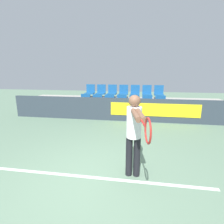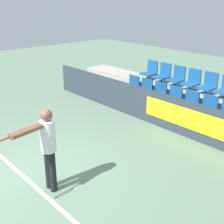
% 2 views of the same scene
% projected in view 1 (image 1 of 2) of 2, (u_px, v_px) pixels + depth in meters
% --- Properties ---
extents(ground_plane, '(30.00, 30.00, 0.00)m').
position_uv_depth(ground_plane, '(93.00, 183.00, 3.31)').
color(ground_plane, slate).
extents(court_baseline, '(4.55, 0.08, 0.01)m').
position_uv_depth(court_baseline, '(95.00, 178.00, 3.45)').
color(court_baseline, white).
rests_on(court_baseline, ground).
extents(barrier_wall, '(9.49, 0.14, 0.96)m').
position_uv_depth(barrier_wall, '(121.00, 109.00, 7.30)').
color(barrier_wall, '#2D3842').
rests_on(barrier_wall, ground).
extents(bleacher_tier_front, '(9.09, 0.88, 0.38)m').
position_uv_depth(bleacher_tier_front, '(121.00, 113.00, 7.88)').
color(bleacher_tier_front, '#ADA89E').
rests_on(bleacher_tier_front, ground).
extents(bleacher_tier_middle, '(9.09, 0.88, 0.76)m').
position_uv_depth(bleacher_tier_middle, '(123.00, 105.00, 8.68)').
color(bleacher_tier_middle, '#ADA89E').
rests_on(bleacher_tier_middle, ground).
extents(stadium_chair_0, '(0.44, 0.45, 0.62)m').
position_uv_depth(stadium_chair_0, '(85.00, 102.00, 8.16)').
color(stadium_chair_0, '#333333').
rests_on(stadium_chair_0, bleacher_tier_front).
extents(stadium_chair_1, '(0.44, 0.45, 0.62)m').
position_uv_depth(stadium_chair_1, '(97.00, 102.00, 8.07)').
color(stadium_chair_1, '#333333').
rests_on(stadium_chair_1, bleacher_tier_front).
extents(stadium_chair_2, '(0.44, 0.45, 0.62)m').
position_uv_depth(stadium_chair_2, '(109.00, 102.00, 7.98)').
color(stadium_chair_2, '#333333').
rests_on(stadium_chair_2, bleacher_tier_front).
extents(stadium_chair_3, '(0.44, 0.45, 0.62)m').
position_uv_depth(stadium_chair_3, '(121.00, 103.00, 7.89)').
color(stadium_chair_3, '#333333').
rests_on(stadium_chair_3, bleacher_tier_front).
extents(stadium_chair_4, '(0.44, 0.45, 0.62)m').
position_uv_depth(stadium_chair_4, '(134.00, 103.00, 7.81)').
color(stadium_chair_4, '#333333').
rests_on(stadium_chair_4, bleacher_tier_front).
extents(stadium_chair_5, '(0.44, 0.45, 0.62)m').
position_uv_depth(stadium_chair_5, '(147.00, 103.00, 7.72)').
color(stadium_chair_5, '#333333').
rests_on(stadium_chair_5, bleacher_tier_front).
extents(stadium_chair_6, '(0.44, 0.45, 0.62)m').
position_uv_depth(stadium_chair_6, '(160.00, 104.00, 7.63)').
color(stadium_chair_6, '#333333').
rests_on(stadium_chair_6, bleacher_tier_front).
extents(stadium_chair_7, '(0.44, 0.45, 0.62)m').
position_uv_depth(stadium_chair_7, '(90.00, 91.00, 8.92)').
color(stadium_chair_7, '#333333').
rests_on(stadium_chair_7, bleacher_tier_middle).
extents(stadium_chair_8, '(0.44, 0.45, 0.62)m').
position_uv_depth(stadium_chair_8, '(101.00, 92.00, 8.83)').
color(stadium_chair_8, '#333333').
rests_on(stadium_chair_8, bleacher_tier_middle).
extents(stadium_chair_9, '(0.44, 0.45, 0.62)m').
position_uv_depth(stadium_chair_9, '(112.00, 92.00, 8.74)').
color(stadium_chair_9, '#333333').
rests_on(stadium_chair_9, bleacher_tier_middle).
extents(stadium_chair_10, '(0.44, 0.45, 0.62)m').
position_uv_depth(stadium_chair_10, '(123.00, 92.00, 8.66)').
color(stadium_chair_10, '#333333').
rests_on(stadium_chair_10, bleacher_tier_middle).
extents(stadium_chair_11, '(0.44, 0.45, 0.62)m').
position_uv_depth(stadium_chair_11, '(135.00, 92.00, 8.57)').
color(stadium_chair_11, '#333333').
rests_on(stadium_chair_11, bleacher_tier_middle).
extents(stadium_chair_12, '(0.44, 0.45, 0.62)m').
position_uv_depth(stadium_chair_12, '(147.00, 92.00, 8.48)').
color(stadium_chair_12, '#333333').
rests_on(stadium_chair_12, bleacher_tier_middle).
extents(stadium_chair_13, '(0.44, 0.45, 0.62)m').
position_uv_depth(stadium_chair_13, '(159.00, 93.00, 8.39)').
color(stadium_chair_13, '#333333').
rests_on(stadium_chair_13, bleacher_tier_middle).
extents(tennis_player, '(0.38, 1.49, 1.64)m').
position_uv_depth(tennis_player, '(134.00, 130.00, 3.25)').
color(tennis_player, black).
rests_on(tennis_player, ground).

